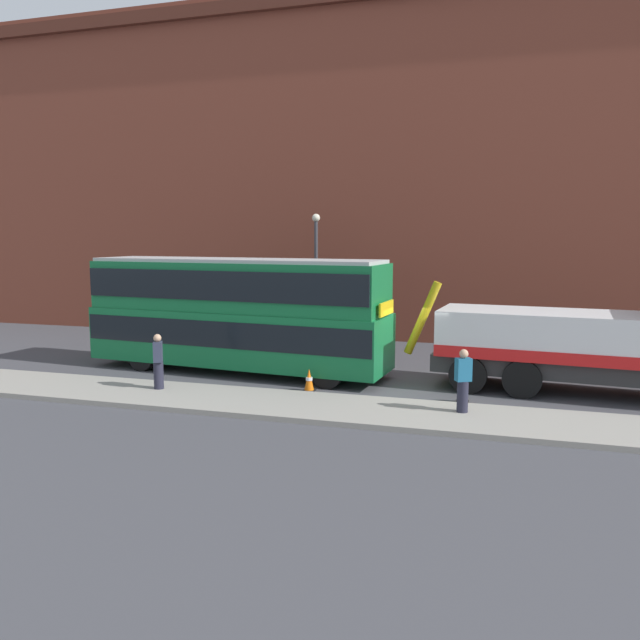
# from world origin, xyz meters

# --- Properties ---
(ground_plane) EXTENTS (120.00, 120.00, 0.00)m
(ground_plane) POSITION_xyz_m (0.00, 0.00, 0.00)
(ground_plane) COLOR #424247
(near_kerb) EXTENTS (60.00, 2.80, 0.15)m
(near_kerb) POSITION_xyz_m (0.00, -4.20, 0.07)
(near_kerb) COLOR gray
(near_kerb) RESTS_ON ground_plane
(building_facade) EXTENTS (60.00, 1.50, 16.00)m
(building_facade) POSITION_xyz_m (0.00, 8.47, 8.07)
(building_facade) COLOR brown
(building_facade) RESTS_ON ground_plane
(recovery_tow_truck) EXTENTS (10.23, 3.49, 3.67)m
(recovery_tow_truck) POSITION_xyz_m (5.74, -0.30, 1.76)
(recovery_tow_truck) COLOR #2D2D2D
(recovery_tow_truck) RESTS_ON ground_plane
(double_decker_bus) EXTENTS (11.19, 3.60, 4.06)m
(double_decker_bus) POSITION_xyz_m (-6.26, -0.26, 2.23)
(double_decker_bus) COLOR #146B38
(double_decker_bus) RESTS_ON ground_plane
(pedestrian_onlooker) EXTENTS (0.41, 0.47, 1.71)m
(pedestrian_onlooker) POSITION_xyz_m (-7.32, -3.78, 0.99)
(pedestrian_onlooker) COLOR #232333
(pedestrian_onlooker) RESTS_ON near_kerb
(pedestrian_bystander) EXTENTS (0.48, 0.42, 1.71)m
(pedestrian_bystander) POSITION_xyz_m (1.87, -3.78, 0.99)
(pedestrian_bystander) COLOR #232333
(pedestrian_bystander) RESTS_ON near_kerb
(traffic_cone_near_bus) EXTENTS (0.36, 0.36, 0.72)m
(traffic_cone_near_bus) POSITION_xyz_m (-2.93, -2.21, 0.34)
(traffic_cone_near_bus) COLOR orange
(traffic_cone_near_bus) RESTS_ON ground_plane
(traffic_cone_midway) EXTENTS (0.36, 0.36, 0.72)m
(traffic_cone_midway) POSITION_xyz_m (1.78, -2.24, 0.34)
(traffic_cone_midway) COLOR orange
(traffic_cone_midway) RESTS_ON ground_plane
(street_lamp) EXTENTS (0.36, 0.36, 5.83)m
(street_lamp) POSITION_xyz_m (-5.25, 6.28, 3.47)
(street_lamp) COLOR #38383D
(street_lamp) RESTS_ON ground_plane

